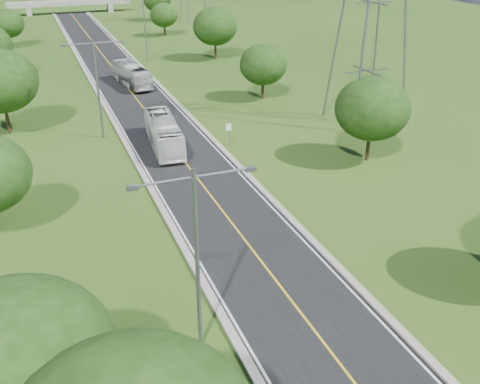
% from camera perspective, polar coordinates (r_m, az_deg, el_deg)
% --- Properties ---
extents(ground, '(260.00, 260.00, 0.00)m').
position_cam_1_polar(ground, '(72.26, -11.37, 10.18)').
color(ground, '#274914').
rests_on(ground, ground).
extents(road, '(8.00, 150.00, 0.06)m').
position_cam_1_polar(road, '(77.97, -12.24, 11.29)').
color(road, black).
rests_on(road, ground).
extents(curb_left, '(0.50, 150.00, 0.22)m').
position_cam_1_polar(curb_left, '(77.42, -15.39, 10.91)').
color(curb_left, gray).
rests_on(curb_left, ground).
extents(curb_right, '(0.50, 150.00, 0.22)m').
position_cam_1_polar(curb_right, '(78.71, -9.15, 11.75)').
color(curb_right, gray).
rests_on(curb_right, ground).
extents(speed_limit_sign, '(0.55, 0.09, 2.40)m').
position_cam_1_polar(speed_limit_sign, '(52.70, -1.23, 6.52)').
color(speed_limit_sign, slate).
rests_on(speed_limit_sign, ground).
extents(overpass, '(30.00, 3.00, 3.20)m').
position_cam_1_polar(overpass, '(150.03, -17.73, 18.60)').
color(overpass, gray).
rests_on(overpass, ground).
extents(streetlight_near_left, '(5.90, 0.25, 10.00)m').
position_cam_1_polar(streetlight_near_left, '(25.28, -4.65, -5.95)').
color(streetlight_near_left, slate).
rests_on(streetlight_near_left, ground).
extents(streetlight_mid_left, '(5.90, 0.25, 10.00)m').
position_cam_1_polar(streetlight_mid_left, '(55.56, -15.02, 11.37)').
color(streetlight_mid_left, slate).
rests_on(streetlight_mid_left, ground).
extents(streetlight_far_right, '(5.90, 0.25, 10.00)m').
position_cam_1_polar(streetlight_far_right, '(89.43, -10.13, 17.22)').
color(streetlight_far_right, slate).
rests_on(streetlight_far_right, ground).
extents(tree_la, '(7.14, 7.14, 8.30)m').
position_cam_1_polar(tree_la, '(21.88, -22.45, -16.39)').
color(tree_la, black).
rests_on(tree_la, ground).
extents(tree_lc, '(7.56, 7.56, 8.79)m').
position_cam_1_polar(tree_lc, '(60.27, -24.25, 10.74)').
color(tree_lc, black).
rests_on(tree_lc, ground).
extents(tree_le, '(5.88, 5.88, 6.84)m').
position_cam_1_polar(tree_le, '(107.68, -23.61, 16.15)').
color(tree_le, black).
rests_on(tree_le, ground).
extents(tree_rb, '(6.72, 6.72, 7.82)m').
position_cam_1_polar(tree_rb, '(49.76, 13.94, 8.62)').
color(tree_rb, black).
rests_on(tree_rb, ground).
extents(tree_rc, '(5.88, 5.88, 6.84)m').
position_cam_1_polar(tree_rc, '(67.98, 2.49, 13.43)').
color(tree_rc, black).
rests_on(tree_rc, ground).
extents(tree_rd, '(7.14, 7.14, 8.30)m').
position_cam_1_polar(tree_rd, '(90.50, -2.69, 17.24)').
color(tree_rd, black).
rests_on(tree_rd, ground).
extents(tree_re, '(5.46, 5.46, 6.35)m').
position_cam_1_polar(tree_re, '(112.80, -8.13, 18.18)').
color(tree_re, black).
rests_on(tree_re, ground).
extents(tree_rf, '(6.30, 6.30, 7.33)m').
position_cam_1_polar(tree_rf, '(132.84, -8.84, 19.59)').
color(tree_rf, black).
rests_on(tree_rf, ground).
extents(bus_outbound, '(3.81, 10.77, 2.93)m').
position_cam_1_polar(bus_outbound, '(76.23, -11.53, 12.19)').
color(bus_outbound, beige).
rests_on(bus_outbound, road).
extents(bus_inbound, '(3.46, 10.80, 2.96)m').
position_cam_1_polar(bus_inbound, '(53.03, -8.16, 6.31)').
color(bus_inbound, white).
rests_on(bus_inbound, road).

